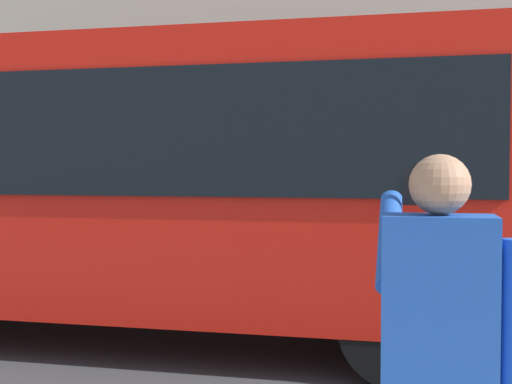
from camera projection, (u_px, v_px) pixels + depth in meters
ground_plane at (358, 344)px, 6.84m from camera, size 60.00×60.00×0.00m
red_bus at (113, 178)px, 7.20m from camera, size 9.05×2.54×3.08m
pedestrian_photographer at (439, 349)px, 2.45m from camera, size 0.53×0.52×1.70m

